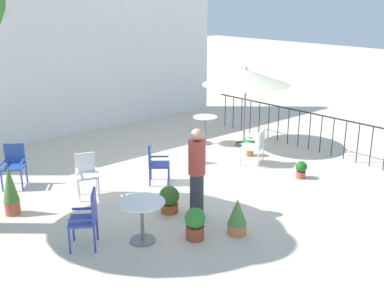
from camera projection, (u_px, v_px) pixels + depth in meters
The scene contains 19 objects.
ground_plane at pixel (185, 179), 10.61m from camera, with size 60.00×60.00×0.00m, color beige.
villa_facade at pixel (70, 52), 13.58m from camera, with size 10.57×0.30×4.83m, color white.
terrace_railing at pixel (294, 121), 12.87m from camera, with size 0.03×5.65×1.01m.
patio_umbrella_0 at pixel (246, 78), 12.42m from camera, with size 2.33×2.33×2.17m.
cafe_table_0 at pixel (205, 125), 13.02m from camera, with size 0.67×0.67×0.78m.
cafe_table_1 at pixel (142, 214), 7.76m from camera, with size 0.78×0.78×0.72m.
patio_chair_0 at pixel (155, 161), 10.25m from camera, with size 0.62×0.62×0.93m.
patio_chair_1 at pixel (86, 172), 9.59m from camera, with size 0.55×0.55×0.89m.
patio_chair_2 at pixel (256, 145), 11.38m from camera, with size 0.66×0.65×0.87m.
patio_chair_3 at pixel (14, 162), 10.08m from camera, with size 0.63×0.64×0.92m.
patio_chair_4 at pixel (88, 216), 7.58m from camera, with size 0.62×0.63×0.96m.
potted_plant_0 at pixel (197, 151), 11.52m from camera, with size 0.25×0.25×0.63m.
potted_plant_1 at pixel (301, 169), 10.61m from camera, with size 0.26×0.26×0.40m.
potted_plant_2 at pixel (169, 199), 8.91m from camera, with size 0.39×0.38×0.52m.
potted_plant_3 at pixel (195, 223), 7.90m from camera, with size 0.35×0.35×0.56m.
potted_plant_4 at pixel (10, 190), 8.75m from camera, with size 0.30×0.30×0.96m.
potted_plant_5 at pixel (237, 216), 8.05m from camera, with size 0.34×0.34×0.66m.
potted_plant_6 at pixel (249, 145), 12.10m from camera, with size 0.29×0.29×0.50m.
standing_person at pixel (197, 171), 8.64m from camera, with size 0.34×0.34×1.68m.
Camera 1 is at (-6.38, -7.56, 3.91)m, focal length 44.00 mm.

